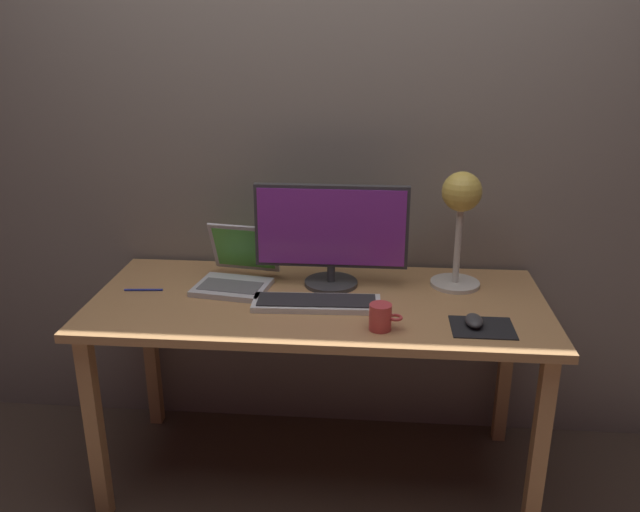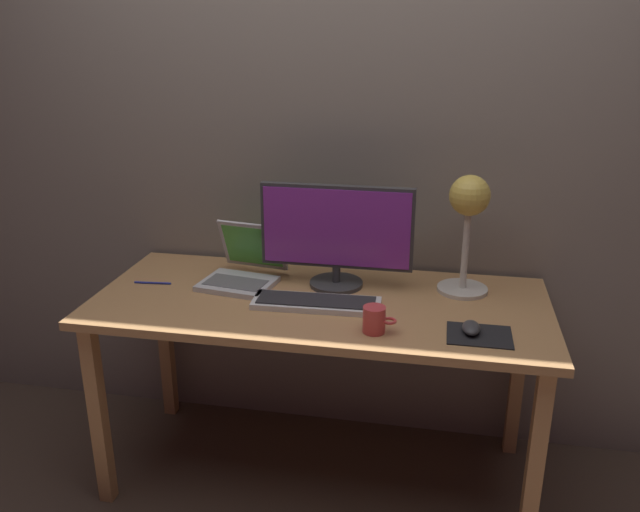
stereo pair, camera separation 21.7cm
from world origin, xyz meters
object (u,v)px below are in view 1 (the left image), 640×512
object	(u,v)px
laptop	(238,268)
desk_lamp	(461,207)
mouse	(474,321)
keyboard_main	(316,303)
monitor	(331,232)
pen	(144,290)
coffee_mug	(381,317)

from	to	relation	value
laptop	desk_lamp	world-z (taller)	desk_lamp
mouse	keyboard_main	bearing A→B (deg)	167.54
monitor	pen	bearing A→B (deg)	-170.28
keyboard_main	laptop	size ratio (longest dim) A/B	1.40
keyboard_main	coffee_mug	distance (m)	0.27
monitor	mouse	distance (m)	0.60
mouse	pen	bearing A→B (deg)	170.43
laptop	desk_lamp	bearing A→B (deg)	3.41
keyboard_main	desk_lamp	distance (m)	0.62
keyboard_main	pen	bearing A→B (deg)	172.82
keyboard_main	laptop	world-z (taller)	laptop
laptop	pen	world-z (taller)	laptop
monitor	keyboard_main	distance (m)	0.28
monitor	pen	size ratio (longest dim) A/B	3.97
desk_lamp	mouse	world-z (taller)	desk_lamp
keyboard_main	mouse	distance (m)	0.53
keyboard_main	pen	xyz separation A→B (m)	(-0.64, 0.08, -0.01)
keyboard_main	monitor	bearing A→B (deg)	79.28
keyboard_main	coffee_mug	world-z (taller)	coffee_mug
keyboard_main	mouse	bearing A→B (deg)	-12.46
keyboard_main	mouse	world-z (taller)	mouse
laptop	coffee_mug	size ratio (longest dim) A/B	2.97
laptop	coffee_mug	xyz separation A→B (m)	(0.53, -0.34, -0.02)
laptop	monitor	bearing A→B (deg)	2.30
laptop	coffee_mug	distance (m)	0.63
monitor	desk_lamp	world-z (taller)	desk_lamp
laptop	pen	distance (m)	0.35
monitor	desk_lamp	xyz separation A→B (m)	(0.46, 0.03, 0.09)
keyboard_main	coffee_mug	bearing A→B (deg)	-36.20
coffee_mug	keyboard_main	bearing A→B (deg)	143.80
desk_lamp	mouse	size ratio (longest dim) A/B	4.47
laptop	mouse	size ratio (longest dim) A/B	3.31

